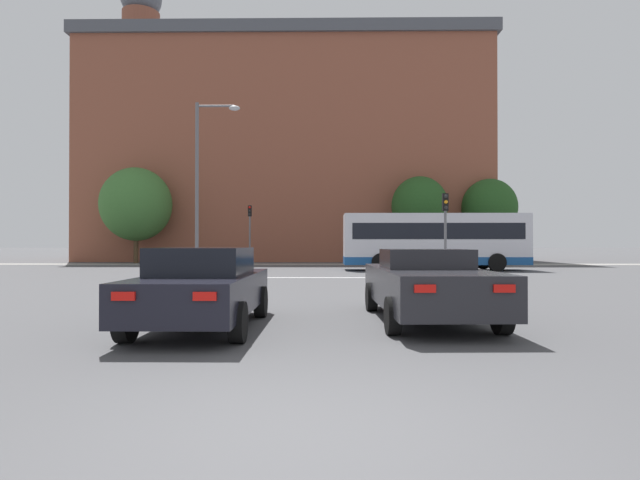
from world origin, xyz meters
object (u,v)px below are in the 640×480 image
car_roadster_right (427,284)px  traffic_light_far_left (250,225)px  bus_crossing_lead (434,240)px  street_lamp_junction (204,172)px  car_saloon_left (203,287)px  traffic_light_near_right (445,220)px  pedestrian_waiting (373,251)px

car_roadster_right → traffic_light_far_left: bearing=104.3°
bus_crossing_lead → street_lamp_junction: bearing=-61.7°
car_saloon_left → traffic_light_far_left: 27.93m
car_roadster_right → traffic_light_near_right: bearing=73.4°
car_saloon_left → street_lamp_junction: street_lamp_junction is taller
car_saloon_left → bus_crossing_lead: 21.59m
car_saloon_left → traffic_light_near_right: (7.67, 13.94, 1.85)m
car_roadster_right → pedestrian_waiting: (1.41, 26.34, 0.25)m
street_lamp_junction → pedestrian_waiting: 16.80m
car_saloon_left → car_roadster_right: 4.29m
street_lamp_junction → traffic_light_far_left: bearing=90.3°
car_roadster_right → traffic_light_far_left: traffic_light_far_left is taller
car_roadster_right → street_lamp_junction: bearing=119.2°
car_roadster_right → traffic_light_near_right: traffic_light_near_right is taller
bus_crossing_lead → traffic_light_far_left: (-11.82, 7.77, 1.18)m
car_saloon_left → car_roadster_right: car_saloon_left is taller
street_lamp_junction → pedestrian_waiting: street_lamp_junction is taller
bus_crossing_lead → street_lamp_junction: 13.67m
car_roadster_right → traffic_light_near_right: size_ratio=1.28×
car_saloon_left → pedestrian_waiting: size_ratio=2.62×
car_roadster_right → traffic_light_near_right: 13.61m
car_roadster_right → street_lamp_junction: size_ratio=0.62×
bus_crossing_lead → street_lamp_junction: (-11.74, -6.31, 3.04)m
traffic_light_near_right → pedestrian_waiting: traffic_light_near_right is taller
car_saloon_left → street_lamp_junction: (-3.34, 13.55, 4.03)m
car_roadster_right → pedestrian_waiting: size_ratio=2.95×
bus_crossing_lead → pedestrian_waiting: bearing=-159.2°
traffic_light_near_right → street_lamp_junction: size_ratio=0.48×
street_lamp_junction → bus_crossing_lead: bearing=28.3°
pedestrian_waiting → car_saloon_left: bearing=78.3°
traffic_light_far_left → street_lamp_junction: street_lamp_junction is taller
car_saloon_left → pedestrian_waiting: 27.83m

